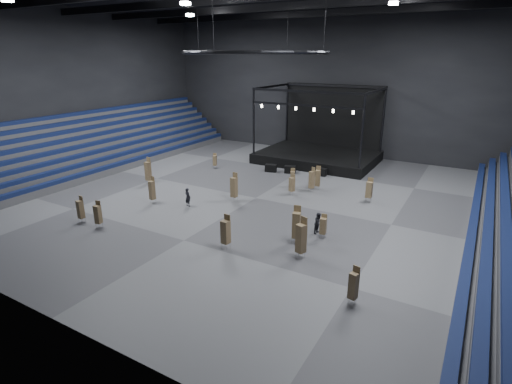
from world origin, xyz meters
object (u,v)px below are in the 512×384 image
Objects in this scene: chair_stack_2 at (226,231)px; chair_stack_9 at (215,160)px; chair_stack_4 at (152,190)px; chair_stack_6 at (369,189)px; chair_stack_5 at (354,285)px; chair_stack_13 at (323,226)px; flight_case_right at (321,172)px; chair_stack_15 at (293,178)px; chair_stack_10 at (234,187)px; chair_stack_14 at (312,179)px; flight_case_left at (271,168)px; chair_stack_1 at (292,184)px; chair_stack_3 at (301,238)px; man_center at (188,197)px; flight_case_mid at (290,170)px; chair_stack_8 at (296,224)px; crew_member at (319,223)px; chair_stack_11 at (80,209)px; chair_stack_12 at (318,178)px; chair_stack_0 at (98,214)px; chair_stack_7 at (148,171)px; stage at (320,149)px.

chair_stack_9 is at bearing 132.33° from chair_stack_2.
chair_stack_4 is 19.74m from chair_stack_6.
chair_stack_5 is 1.20× the size of chair_stack_13.
flight_case_right is 5.60m from chair_stack_15.
chair_stack_2 is 9.51m from chair_stack_10.
chair_stack_4 reaches higher than chair_stack_14.
chair_stack_1 reaches higher than flight_case_left.
chair_stack_4 is (-15.91, 2.81, -0.22)m from chair_stack_3.
chair_stack_2 is at bearing 156.53° from man_center.
flight_case_mid is 19.65m from chair_stack_2.
chair_stack_5 is at bearing -56.92° from flight_case_mid.
chair_stack_8 is 2.59m from crew_member.
chair_stack_10 reaches higher than chair_stack_13.
flight_case_mid is 0.74× the size of man_center.
chair_stack_9 is 18.57m from chair_stack_11.
man_center is (-6.73, -7.39, -0.24)m from chair_stack_1.
chair_stack_10 reaches higher than chair_stack_4.
chair_stack_2 is at bearing -104.50° from chair_stack_12.
chair_stack_1 is at bearing 48.00° from chair_stack_4.
chair_stack_6 reaches higher than chair_stack_0.
chair_stack_9 is at bearing -175.54° from chair_stack_1.
chair_stack_14 is at bearing 78.75° from chair_stack_1.
flight_case_right is 17.43m from chair_stack_8.
chair_stack_7 reaches higher than chair_stack_1.
chair_stack_11 is (-11.91, -21.97, 0.72)m from flight_case_right.
chair_stack_0 is 1.08× the size of chair_stack_15.
chair_stack_14 is (3.82, -11.87, -0.20)m from stage.
chair_stack_5 is at bearing -12.91° from chair_stack_0.
chair_stack_1 is at bearing -90.40° from flight_case_right.
chair_stack_2 is at bearing 151.47° from crew_member.
chair_stack_14 is (13.12, 16.35, 0.11)m from chair_stack_11.
chair_stack_0 is at bearing -106.99° from flight_case_mid.
chair_stack_11 reaches higher than crew_member.
chair_stack_2 is at bearing -57.84° from chair_stack_10.
chair_stack_3 is at bearing 157.27° from chair_stack_5.
chair_stack_1 is at bearing -166.29° from chair_stack_6.
chair_stack_6 is at bearing -19.03° from flight_case_left.
chair_stack_9 is 11.31m from chair_stack_15.
chair_stack_9 is at bearing 136.99° from chair_stack_10.
chair_stack_7 is 20.71m from chair_stack_13.
chair_stack_5 is 22.30m from chair_stack_11.
chair_stack_6 is at bearing -25.47° from flight_case_mid.
chair_stack_1 is 13.05m from chair_stack_4.
chair_stack_7 is 8.25m from man_center.
chair_stack_3 is at bearing -63.57° from chair_stack_9.
man_center is at bearing -20.67° from chair_stack_7.
chair_stack_2 reaches higher than chair_stack_4.
chair_stack_3 is 1.03× the size of chair_stack_8.
chair_stack_0 reaches higher than chair_stack_9.
stage reaches higher than chair_stack_1.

